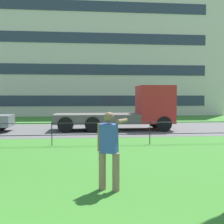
# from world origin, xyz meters

# --- Properties ---
(street_strip) EXTENTS (80.00, 7.62, 0.01)m
(street_strip) POSITION_xyz_m (0.00, 16.41, 0.00)
(street_strip) COLOR #565454
(street_strip) RESTS_ON ground
(park_fence) EXTENTS (33.64, 0.04, 1.00)m
(park_fence) POSITION_xyz_m (0.00, 10.47, 0.67)
(park_fence) COLOR black
(park_fence) RESTS_ON ground
(person_thrower) EXTENTS (0.74, 0.69, 1.73)m
(person_thrower) POSITION_xyz_m (1.87, 4.50, 0.94)
(person_thrower) COLOR #846B4C
(person_thrower) RESTS_ON ground
(flatbed_truck_center) EXTENTS (7.34, 2.53, 2.75)m
(flatbed_truck_center) POSITION_xyz_m (4.32, 15.94, 1.22)
(flatbed_truck_center) COLOR #B22323
(flatbed_truck_center) RESTS_ON ground
(apartment_building_background) EXTENTS (28.81, 12.99, 13.52)m
(apartment_building_background) POSITION_xyz_m (2.65, 35.16, 6.76)
(apartment_building_background) COLOR beige
(apartment_building_background) RESTS_ON ground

